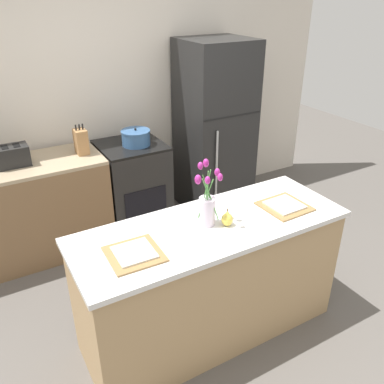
{
  "coord_description": "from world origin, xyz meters",
  "views": [
    {
      "loc": [
        -1.2,
        -1.84,
        2.25
      ],
      "look_at": [
        0.0,
        0.25,
        1.02
      ],
      "focal_mm": 38.0,
      "sensor_mm": 36.0,
      "label": 1
    }
  ],
  "objects_px": {
    "pear_figurine": "(227,219)",
    "plate_setting_right": "(284,206)",
    "plate_setting_left": "(134,253)",
    "knife_block": "(81,142)",
    "stove_range": "(133,187)",
    "refrigerator": "(215,129)",
    "flower_vase": "(207,205)",
    "cooking_pot": "(136,138)",
    "toaster": "(13,156)"
  },
  "relations": [
    {
      "from": "pear_figurine",
      "to": "plate_setting_left",
      "type": "distance_m",
      "value": 0.63
    },
    {
      "from": "stove_range",
      "to": "cooking_pot",
      "type": "distance_m",
      "value": 0.53
    },
    {
      "from": "pear_figurine",
      "to": "plate_setting_right",
      "type": "relative_size",
      "value": 0.39
    },
    {
      "from": "refrigerator",
      "to": "cooking_pot",
      "type": "height_order",
      "value": "refrigerator"
    },
    {
      "from": "stove_range",
      "to": "refrigerator",
      "type": "distance_m",
      "value": 1.05
    },
    {
      "from": "cooking_pot",
      "to": "pear_figurine",
      "type": "bearing_deg",
      "value": -92.29
    },
    {
      "from": "stove_range",
      "to": "flower_vase",
      "type": "distance_m",
      "value": 1.69
    },
    {
      "from": "plate_setting_left",
      "to": "plate_setting_right",
      "type": "height_order",
      "value": "same"
    },
    {
      "from": "flower_vase",
      "to": "cooking_pot",
      "type": "bearing_deg",
      "value": 83.78
    },
    {
      "from": "knife_block",
      "to": "pear_figurine",
      "type": "bearing_deg",
      "value": -75.08
    },
    {
      "from": "plate_setting_left",
      "to": "knife_block",
      "type": "distance_m",
      "value": 1.67
    },
    {
      "from": "stove_range",
      "to": "refrigerator",
      "type": "height_order",
      "value": "refrigerator"
    },
    {
      "from": "cooking_pot",
      "to": "knife_block",
      "type": "relative_size",
      "value": 1.01
    },
    {
      "from": "pear_figurine",
      "to": "cooking_pot",
      "type": "xyz_separation_m",
      "value": [
        0.06,
        1.61,
        0.03
      ]
    },
    {
      "from": "refrigerator",
      "to": "cooking_pot",
      "type": "distance_m",
      "value": 0.91
    },
    {
      "from": "refrigerator",
      "to": "flower_vase",
      "type": "distance_m",
      "value": 1.92
    },
    {
      "from": "stove_range",
      "to": "pear_figurine",
      "type": "relative_size",
      "value": 7.47
    },
    {
      "from": "pear_figurine",
      "to": "flower_vase",
      "type": "bearing_deg",
      "value": 143.57
    },
    {
      "from": "stove_range",
      "to": "knife_block",
      "type": "height_order",
      "value": "knife_block"
    },
    {
      "from": "refrigerator",
      "to": "toaster",
      "type": "distance_m",
      "value": 1.99
    },
    {
      "from": "stove_range",
      "to": "flower_vase",
      "type": "relative_size",
      "value": 2.14
    },
    {
      "from": "stove_range",
      "to": "pear_figurine",
      "type": "xyz_separation_m",
      "value": [
        -0.02,
        -1.65,
        0.49
      ]
    },
    {
      "from": "refrigerator",
      "to": "toaster",
      "type": "xyz_separation_m",
      "value": [
        -1.98,
        0.01,
        0.09
      ]
    },
    {
      "from": "flower_vase",
      "to": "knife_block",
      "type": "relative_size",
      "value": 1.56
    },
    {
      "from": "cooking_pot",
      "to": "plate_setting_left",
      "type": "bearing_deg",
      "value": -113.3
    },
    {
      "from": "refrigerator",
      "to": "pear_figurine",
      "type": "xyz_separation_m",
      "value": [
        -0.97,
        -1.66,
        0.05
      ]
    },
    {
      "from": "pear_figurine",
      "to": "cooking_pot",
      "type": "height_order",
      "value": "cooking_pot"
    },
    {
      "from": "stove_range",
      "to": "plate_setting_left",
      "type": "height_order",
      "value": "plate_setting_left"
    },
    {
      "from": "pear_figurine",
      "to": "toaster",
      "type": "height_order",
      "value": "toaster"
    },
    {
      "from": "pear_figurine",
      "to": "stove_range",
      "type": "bearing_deg",
      "value": 89.26
    },
    {
      "from": "toaster",
      "to": "stove_range",
      "type": "bearing_deg",
      "value": -0.62
    },
    {
      "from": "refrigerator",
      "to": "plate_setting_right",
      "type": "xyz_separation_m",
      "value": [
        -0.5,
        -1.66,
        0.01
      ]
    },
    {
      "from": "flower_vase",
      "to": "pear_figurine",
      "type": "relative_size",
      "value": 3.49
    },
    {
      "from": "knife_block",
      "to": "refrigerator",
      "type": "bearing_deg",
      "value": 0.23
    },
    {
      "from": "knife_block",
      "to": "flower_vase",
      "type": "bearing_deg",
      "value": -77.93
    },
    {
      "from": "toaster",
      "to": "cooking_pot",
      "type": "bearing_deg",
      "value": -2.91
    },
    {
      "from": "cooking_pot",
      "to": "refrigerator",
      "type": "bearing_deg",
      "value": 2.8
    },
    {
      "from": "toaster",
      "to": "cooking_pot",
      "type": "xyz_separation_m",
      "value": [
        1.08,
        -0.05,
        -0.01
      ]
    },
    {
      "from": "stove_range",
      "to": "refrigerator",
      "type": "xyz_separation_m",
      "value": [
        0.95,
        0.0,
        0.45
      ]
    },
    {
      "from": "cooking_pot",
      "to": "knife_block",
      "type": "bearing_deg",
      "value": 175.6
    },
    {
      "from": "pear_figurine",
      "to": "plate_setting_right",
      "type": "xyz_separation_m",
      "value": [
        0.47,
        -0.0,
        -0.04
      ]
    },
    {
      "from": "refrigerator",
      "to": "plate_setting_right",
      "type": "bearing_deg",
      "value": -106.72
    },
    {
      "from": "stove_range",
      "to": "pear_figurine",
      "type": "distance_m",
      "value": 1.73
    },
    {
      "from": "flower_vase",
      "to": "toaster",
      "type": "relative_size",
      "value": 1.5
    },
    {
      "from": "flower_vase",
      "to": "plate_setting_left",
      "type": "bearing_deg",
      "value": -171.54
    },
    {
      "from": "refrigerator",
      "to": "cooking_pot",
      "type": "bearing_deg",
      "value": -177.2
    },
    {
      "from": "refrigerator",
      "to": "flower_vase",
      "type": "xyz_separation_m",
      "value": [
        -1.07,
        -1.58,
        0.14
      ]
    },
    {
      "from": "pear_figurine",
      "to": "plate_setting_left",
      "type": "xyz_separation_m",
      "value": [
        -0.63,
        -0.0,
        -0.04
      ]
    },
    {
      "from": "cooking_pot",
      "to": "knife_block",
      "type": "height_order",
      "value": "knife_block"
    },
    {
      "from": "stove_range",
      "to": "flower_vase",
      "type": "bearing_deg",
      "value": -94.5
    }
  ]
}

